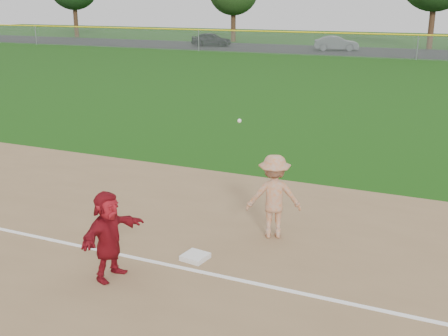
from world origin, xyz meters
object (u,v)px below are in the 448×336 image
at_px(first_base, 195,257).
at_px(car_mid, 336,43).
at_px(base_runner, 108,235).
at_px(car_left, 211,39).

height_order(first_base, car_mid, car_mid).
xyz_separation_m(base_runner, car_mid, (-7.22, 47.34, -0.12)).
distance_m(first_base, base_runner, 1.80).
height_order(base_runner, car_left, base_runner).
bearing_deg(car_left, first_base, -164.52).
bearing_deg(first_base, car_left, 115.12).
relative_size(base_runner, car_mid, 0.38).
distance_m(base_runner, car_mid, 47.89).
xyz_separation_m(car_left, car_mid, (13.29, 0.10, -0.02)).
xyz_separation_m(first_base, base_runner, (-1.05, -1.25, 0.76)).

